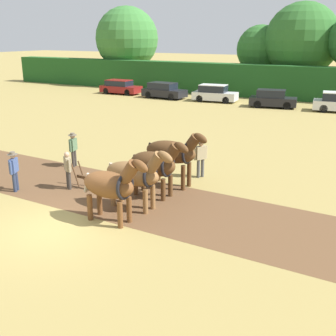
{
  "coord_description": "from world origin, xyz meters",
  "views": [
    {
      "loc": [
        9.17,
        -8.99,
        5.96
      ],
      "look_at": [
        1.69,
        4.38,
        1.1
      ],
      "focal_mm": 45.0,
      "sensor_mm": 36.0,
      "label": 1
    }
  ],
  "objects": [
    {
      "name": "tree_left",
      "position": [
        -5.02,
        36.77,
        4.45
      ],
      "size": [
        5.13,
        5.13,
        7.03
      ],
      "color": "#4C3823",
      "rests_on": "ground"
    },
    {
      "name": "farmer_beside_team",
      "position": [
        1.88,
        6.94,
        0.99
      ],
      "size": [
        0.42,
        0.58,
        1.69
      ],
      "rotation": [
        0.0,
        0.0,
        -0.54
      ],
      "color": "#4C4C4C",
      "rests_on": "ground"
    },
    {
      "name": "parked_car_far_left",
      "position": [
        -17.04,
        27.58,
        0.7
      ],
      "size": [
        4.32,
        1.95,
        1.45
      ],
      "rotation": [
        0.0,
        0.0,
        0.03
      ],
      "color": "maroon",
      "rests_on": "ground"
    },
    {
      "name": "ground_plane",
      "position": [
        0.0,
        0.0,
        0.0
      ],
      "size": [
        240.0,
        240.0,
        0.0
      ],
      "primitive_type": "plane",
      "color": "#998447"
    },
    {
      "name": "farmer_onlooker_right",
      "position": [
        -4.01,
        5.47,
        0.93
      ],
      "size": [
        0.4,
        0.62,
        1.62
      ],
      "rotation": [
        0.0,
        0.0,
        0.26
      ],
      "color": "#38332D",
      "rests_on": "ground"
    },
    {
      "name": "parked_car_left",
      "position": [
        -11.5,
        27.11,
        0.73
      ],
      "size": [
        4.39,
        2.08,
        1.51
      ],
      "rotation": [
        0.0,
        0.0,
        -0.06
      ],
      "color": "black",
      "rests_on": "ground"
    },
    {
      "name": "farmer_onlooker_left",
      "position": [
        -3.83,
        1.8,
        0.93
      ],
      "size": [
        0.4,
        0.58,
        1.62
      ],
      "rotation": [
        0.0,
        0.0,
        0.45
      ],
      "color": "#28334C",
      "rests_on": "ground"
    },
    {
      "name": "tree_far_left",
      "position": [
        -21.33,
        35.26,
        5.5
      ],
      "size": [
        7.6,
        7.6,
        9.3
      ],
      "color": "#4C3823",
      "rests_on": "ground"
    },
    {
      "name": "plowed_furrow_strip",
      "position": [
        -3.31,
        3.46,
        0.0
      ],
      "size": [
        30.07,
        4.83,
        0.01
      ],
      "primitive_type": "cube",
      "rotation": [
        0.0,
        0.0,
        -0.02
      ],
      "color": "brown",
      "rests_on": "ground"
    },
    {
      "name": "draft_horse_lead_left",
      "position": [
        1.27,
        1.33,
        1.3
      ],
      "size": [
        2.67,
        0.96,
        2.4
      ],
      "rotation": [
        0.0,
        0.0,
        -0.02
      ],
      "color": "brown",
      "rests_on": "ground"
    },
    {
      "name": "parked_car_center",
      "position": [
        -0.63,
        26.82,
        0.72
      ],
      "size": [
        4.16,
        2.42,
        1.5
      ],
      "rotation": [
        0.0,
        0.0,
        0.19
      ],
      "color": "black",
      "rests_on": "ground"
    },
    {
      "name": "plow",
      "position": [
        -1.23,
        3.42,
        0.32
      ],
      "size": [
        1.6,
        0.47,
        1.13
      ],
      "rotation": [
        0.0,
        0.0,
        -0.02
      ],
      "color": "#4C331E",
      "rests_on": "ground"
    },
    {
      "name": "draft_horse_trail_left",
      "position": [
        1.31,
        4.05,
        1.29
      ],
      "size": [
        2.63,
        1.02,
        2.36
      ],
      "rotation": [
        0.0,
        0.0,
        -0.02
      ],
      "color": "#513319",
      "rests_on": "ground"
    },
    {
      "name": "hedgerow",
      "position": [
        0.0,
        32.24,
        1.59
      ],
      "size": [
        70.98,
        1.86,
        3.18
      ],
      "primitive_type": "cube",
      "color": "#1E511E",
      "rests_on": "ground"
    },
    {
      "name": "parked_car_center_left",
      "position": [
        -6.25,
        27.41,
        0.74
      ],
      "size": [
        4.21,
        2.14,
        1.56
      ],
      "rotation": [
        0.0,
        0.0,
        0.11
      ],
      "color": "silver",
      "rests_on": "ground"
    },
    {
      "name": "tree_center_left",
      "position": [
        -0.67,
        36.37,
        5.42
      ],
      "size": [
        7.5,
        7.5,
        9.18
      ],
      "color": "#4C3823",
      "rests_on": "ground"
    },
    {
      "name": "draft_horse_trail_right",
      "position": [
        1.33,
        5.42,
        1.42
      ],
      "size": [
        2.88,
        0.98,
        2.43
      ],
      "rotation": [
        0.0,
        0.0,
        -0.02
      ],
      "color": "#513319",
      "rests_on": "ground"
    },
    {
      "name": "farmer_at_plow",
      "position": [
        -2.17,
        3.04,
        0.88
      ],
      "size": [
        0.54,
        0.42,
        1.54
      ],
      "rotation": [
        0.0,
        0.0,
        0.98
      ],
      "color": "#38332D",
      "rests_on": "ground"
    },
    {
      "name": "draft_horse_lead_right",
      "position": [
        1.3,
        2.69,
        1.28
      ],
      "size": [
        2.87,
        0.92,
        2.36
      ],
      "rotation": [
        0.0,
        0.0,
        -0.02
      ],
      "color": "brown",
      "rests_on": "ground"
    }
  ]
}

